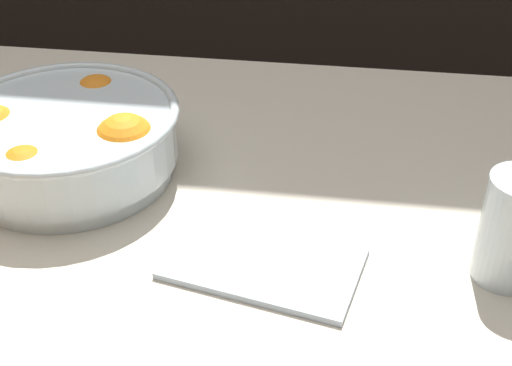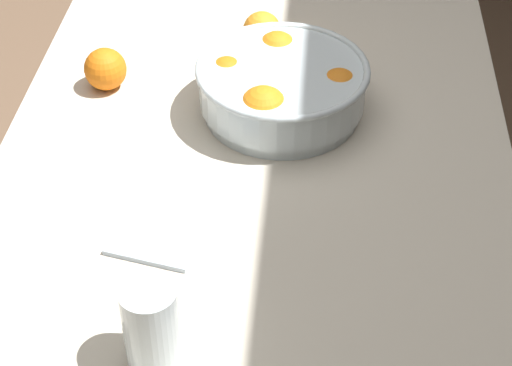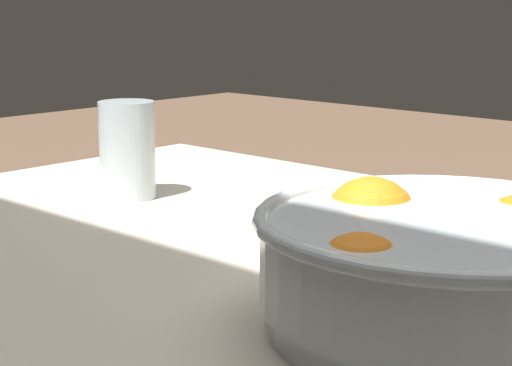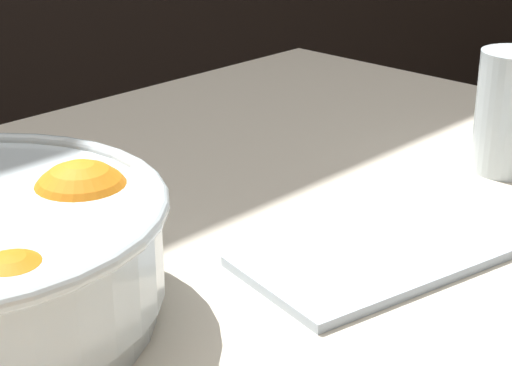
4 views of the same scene
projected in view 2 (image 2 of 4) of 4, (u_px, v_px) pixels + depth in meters
dining_table at (251, 222)px, 1.36m from camera, size 1.20×0.82×0.74m
fruit_bowl at (281, 87)px, 1.40m from camera, size 0.29×0.29×0.10m
juice_glass at (152, 329)px, 1.02m from camera, size 0.07×0.07×0.12m
orange_loose_near_bowl at (105, 69)px, 1.47m from camera, size 0.07×0.07×0.07m
orange_loose_front at (262, 31)px, 1.57m from camera, size 0.07×0.07×0.07m
napkin at (170, 213)px, 1.24m from camera, size 0.23×0.16×0.01m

